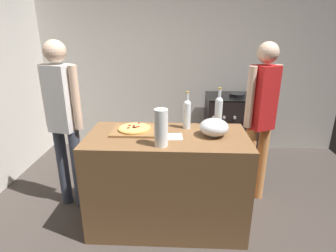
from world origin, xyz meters
The scene contains 13 objects.
ground_plane centered at (0.00, 1.25, -0.01)m, with size 4.70×3.10×0.02m, color #3F3833.
kitchen_wall_rear centered at (0.00, 2.55, 1.30)m, with size 4.70×0.10×2.60m, color beige.
counter centered at (-0.11, 0.67, 0.45)m, with size 1.40×0.68×0.90m, color brown.
cutting_board centered at (-0.40, 0.74, 0.91)m, with size 0.40×0.32×0.02m, color olive.
pizza centered at (-0.40, 0.74, 0.93)m, with size 0.29×0.29×0.03m.
mixing_bowl centered at (0.29, 0.67, 0.98)m, with size 0.25×0.25×0.15m.
paper_towel_roll centered at (-0.15, 0.44, 1.05)m, with size 0.11×0.11×0.30m.
wine_bottle_dark centered at (0.06, 0.86, 1.05)m, with size 0.07×0.07×0.35m.
wine_bottle_green centered at (0.36, 0.93, 1.06)m, with size 0.07×0.07×0.37m.
recipe_sheet centered at (-0.08, 0.63, 0.90)m, with size 0.21×0.15×0.00m, color white.
stove centered at (0.70, 2.15, 0.46)m, with size 0.68×0.61×0.96m.
person_in_stripes centered at (-1.12, 0.92, 0.98)m, with size 0.39×0.25×1.69m.
person_in_red centered at (0.80, 1.10, 0.96)m, with size 0.35×0.27×1.67m.
Camera 1 is at (-0.00, -1.52, 1.76)m, focal length 28.97 mm.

